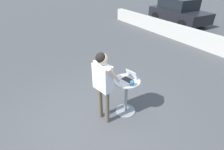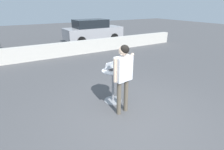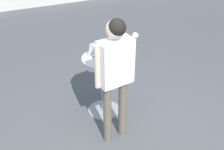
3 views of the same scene
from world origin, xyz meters
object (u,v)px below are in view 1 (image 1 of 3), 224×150
(standing_person, at_px, (103,80))
(parked_car_near_street, at_px, (178,11))
(laptop, at_px, (129,78))
(cafe_table, at_px, (126,94))
(coffee_mug, at_px, (132,83))

(standing_person, distance_m, parked_car_near_street, 9.88)
(laptop, xyz_separation_m, standing_person, (-0.07, -0.66, 0.15))
(standing_person, bearing_deg, parked_car_near_street, 119.08)
(cafe_table, distance_m, coffee_mug, 0.51)
(cafe_table, bearing_deg, parked_car_near_street, 121.28)
(laptop, distance_m, coffee_mug, 0.25)
(cafe_table, relative_size, parked_car_near_street, 0.24)
(cafe_table, xyz_separation_m, standing_person, (-0.08, -0.60, 0.60))
(cafe_table, distance_m, laptop, 0.45)
(cafe_table, distance_m, parked_car_near_street, 9.39)
(coffee_mug, bearing_deg, parked_car_near_street, 122.34)
(laptop, distance_m, standing_person, 0.68)
(parked_car_near_street, bearing_deg, standing_person, -60.92)
(cafe_table, height_order, parked_car_near_street, parked_car_near_street)
(coffee_mug, bearing_deg, standing_person, -117.82)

